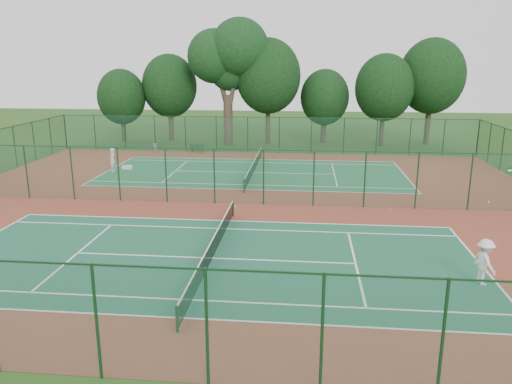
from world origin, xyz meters
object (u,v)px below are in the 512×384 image
trash_bin (155,148)px  big_tree (228,56)px  bench (197,148)px  player_far (112,160)px  kit_bag (127,167)px  player_near (484,262)px

trash_bin → big_tree: (6.64, 5.18, 8.80)m
bench → big_tree: 10.57m
player_far → kit_bag: 1.52m
trash_bin → big_tree: size_ratio=0.06×
bench → kit_bag: (-4.14, -8.07, -0.27)m
trash_bin → kit_bag: (0.11, -8.31, -0.23)m
player_near → kit_bag: player_near is taller
kit_bag → big_tree: bearing=54.8°
player_near → player_far: size_ratio=1.00×
kit_bag → big_tree: size_ratio=0.06×
player_far → bench: bearing=152.1°
bench → kit_bag: bench is taller
kit_bag → big_tree: (6.53, 13.49, 9.03)m
player_far → kit_bag: (0.80, 1.02, -0.80)m
big_tree → player_near: bearing=-65.3°
player_near → big_tree: (-15.32, 33.35, 8.23)m
trash_bin → player_near: bearing=-52.1°
kit_bag → player_near: bearing=-51.7°
bench → trash_bin: bearing=-179.0°
bench → kit_bag: size_ratio=1.65×
bench → big_tree: big_tree is taller
player_near → bench: bearing=14.2°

